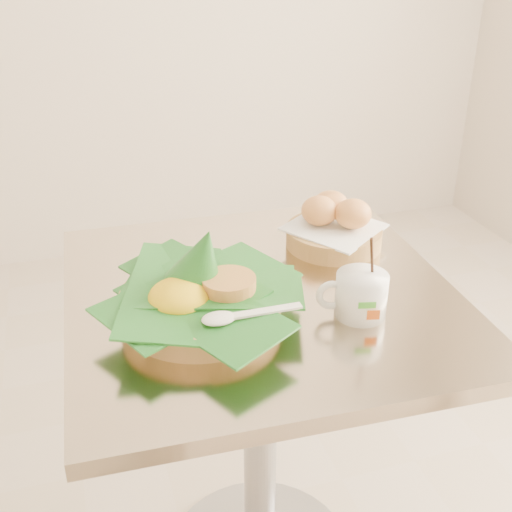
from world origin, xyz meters
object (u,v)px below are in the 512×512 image
object	(u,v)px
rice_basket	(200,293)
coffee_mug	(360,294)
cafe_table	(260,385)
bread_basket	(334,226)

from	to	relation	value
rice_basket	coffee_mug	distance (m)	0.27
cafe_table	bread_basket	xyz separation A→B (m)	(0.20, 0.14, 0.26)
bread_basket	coffee_mug	world-z (taller)	coffee_mug
rice_basket	bread_basket	xyz separation A→B (m)	(0.33, 0.19, -0.00)
cafe_table	rice_basket	size ratio (longest dim) A/B	2.19
cafe_table	rice_basket	distance (m)	0.30
cafe_table	rice_basket	bearing A→B (deg)	-157.53
rice_basket	coffee_mug	bearing A→B (deg)	-16.32
bread_basket	rice_basket	bearing A→B (deg)	-150.04
cafe_table	bread_basket	distance (m)	0.36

